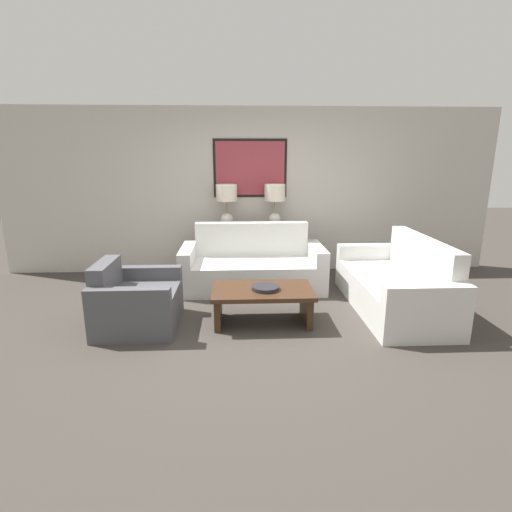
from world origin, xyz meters
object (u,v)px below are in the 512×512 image
couch_by_back_wall (252,268)px  console_table (251,250)px  decorative_bowl (265,288)px  table_lamp_right (275,199)px  table_lamp_left (227,199)px  coffee_table (263,298)px  couch_by_side (396,286)px  armchair_near_back_wall (136,303)px

couch_by_back_wall → console_table: bearing=90.0°
decorative_bowl → table_lamp_right: bearing=82.0°
table_lamp_left → table_lamp_right: size_ratio=1.00×
table_lamp_right → coffee_table: table_lamp_right is taller
couch_by_back_wall → decorative_bowl: (0.10, -1.32, 0.14)m
console_table → table_lamp_left: bearing=180.0°
coffee_table → couch_by_side: bearing=11.5°
coffee_table → table_lamp_right: bearing=80.9°
couch_by_side → armchair_near_back_wall: 3.19m
armchair_near_back_wall → couch_by_side: bearing=6.7°
decorative_bowl → armchair_near_back_wall: (-1.48, 0.01, -0.16)m
couch_by_side → decorative_bowl: (-1.69, -0.38, 0.14)m
couch_by_back_wall → couch_by_side: 2.01m
console_table → table_lamp_right: bearing=0.0°
couch_by_back_wall → couch_by_side: (1.79, -0.93, 0.00)m
couch_by_side → coffee_table: bearing=-168.5°
console_table → couch_by_side: bearing=-42.3°
console_table → decorative_bowl: bearing=-87.2°
console_table → couch_by_back_wall: bearing=-90.0°
console_table → couch_by_side: 2.42m
couch_by_back_wall → couch_by_side: size_ratio=1.00×
table_lamp_right → table_lamp_left: bearing=180.0°
table_lamp_right → armchair_near_back_wall: bearing=-131.5°
couch_by_back_wall → coffee_table: size_ratio=1.76×
console_table → table_lamp_left: (-0.38, 0.00, 0.84)m
table_lamp_right → decorative_bowl: 2.18m
couch_by_side → coffee_table: size_ratio=1.76×
table_lamp_right → couch_by_back_wall: (-0.38, -0.69, -0.93)m
couch_by_side → coffee_table: (-1.72, -0.35, 0.01)m
table_lamp_left → couch_by_side: table_lamp_left is taller
coffee_table → couch_by_back_wall: bearing=93.0°
console_table → table_lamp_right: (0.38, 0.00, 0.84)m
console_table → couch_by_side: couch_by_side is taller
couch_by_back_wall → decorative_bowl: couch_by_back_wall is taller
table_lamp_right → couch_by_side: size_ratio=0.33×
table_lamp_left → table_lamp_right: (0.76, 0.00, 0.00)m
couch_by_side → coffee_table: 1.75m
coffee_table → decorative_bowl: size_ratio=3.69×
couch_by_side → decorative_bowl: couch_by_side is taller
armchair_near_back_wall → coffee_table: bearing=1.0°
coffee_table → console_table: bearing=92.0°
table_lamp_left → decorative_bowl: bearing=-76.6°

